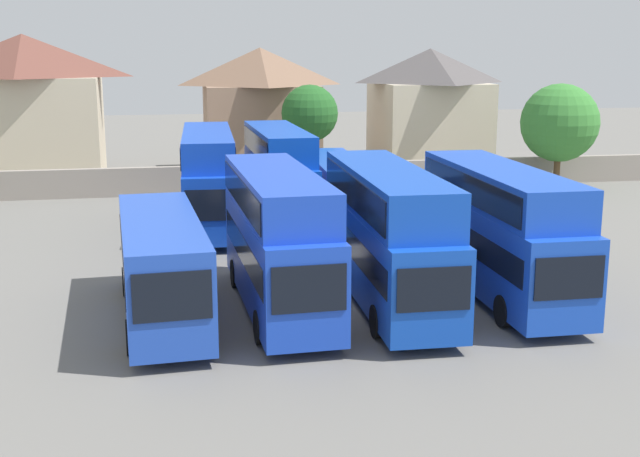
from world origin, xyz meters
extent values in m
plane|color=slate|center=(0.00, 18.00, 0.00)|extent=(140.00, 140.00, 0.00)
cube|color=gray|center=(0.00, 24.50, 0.90)|extent=(56.00, 0.50, 1.80)
cube|color=blue|center=(-6.10, -0.19, 1.95)|extent=(3.16, 10.27, 3.19)
cube|color=black|center=(-5.79, -5.27, 2.34)|extent=(2.24, 0.22, 1.44)
cube|color=black|center=(-6.10, -0.19, 2.34)|extent=(3.15, 9.47, 1.01)
cylinder|color=black|center=(-4.74, -3.26, 0.55)|extent=(0.37, 1.12, 1.10)
cylinder|color=black|center=(-7.08, -3.40, 0.55)|extent=(0.37, 1.12, 1.10)
cylinder|color=black|center=(-5.12, 3.01, 0.55)|extent=(0.37, 1.12, 1.10)
cylinder|color=black|center=(-7.46, 2.87, 0.55)|extent=(0.37, 1.12, 1.10)
cube|color=blue|center=(-2.04, 0.06, 1.94)|extent=(2.90, 10.55, 3.17)
cube|color=black|center=(-1.86, -5.19, 2.32)|extent=(2.24, 0.16, 1.42)
cube|color=black|center=(-2.04, 0.06, 2.32)|extent=(2.91, 9.72, 1.00)
cube|color=blue|center=(-2.04, 0.33, 4.24)|extent=(2.83, 10.03, 1.44)
cube|color=black|center=(-2.04, 0.33, 4.24)|extent=(2.90, 9.51, 1.01)
cylinder|color=black|center=(-0.75, -3.14, 0.55)|extent=(0.34, 1.11, 1.10)
cylinder|color=black|center=(-3.10, -3.22, 0.55)|extent=(0.34, 1.11, 1.10)
cylinder|color=black|center=(-0.97, 3.35, 0.55)|extent=(0.34, 1.11, 1.10)
cylinder|color=black|center=(-3.32, 3.27, 0.55)|extent=(0.34, 1.11, 1.10)
cube|color=blue|center=(1.95, 0.12, 1.85)|extent=(2.83, 11.38, 2.99)
cube|color=black|center=(1.82, -5.56, 2.21)|extent=(2.26, 0.13, 1.35)
cube|color=black|center=(1.95, 0.12, 2.21)|extent=(2.85, 10.48, 0.94)
cube|color=blue|center=(1.95, 0.40, 4.15)|extent=(2.76, 10.81, 1.59)
cube|color=black|center=(1.95, 0.40, 4.15)|extent=(2.84, 10.25, 1.11)
cylinder|color=black|center=(3.05, -3.42, 0.55)|extent=(0.32, 1.11, 1.10)
cylinder|color=black|center=(0.69, -3.36, 0.55)|extent=(0.32, 1.11, 1.10)
cylinder|color=black|center=(3.21, 3.61, 0.55)|extent=(0.32, 1.11, 1.10)
cylinder|color=black|center=(0.84, 3.66, 0.55)|extent=(0.32, 1.11, 1.10)
cube|color=blue|center=(6.34, 0.31, 1.87)|extent=(2.69, 11.09, 3.03)
cube|color=black|center=(6.29, -5.25, 2.24)|extent=(2.28, 0.10, 1.36)
cube|color=black|center=(6.34, 0.31, 2.24)|extent=(2.72, 10.21, 0.96)
cube|color=blue|center=(6.34, 0.59, 4.11)|extent=(2.63, 10.54, 1.45)
cube|color=black|center=(6.34, 0.59, 4.11)|extent=(2.72, 9.99, 1.01)
cylinder|color=black|center=(7.50, -3.13, 0.55)|extent=(0.31, 1.10, 1.10)
cylinder|color=black|center=(5.12, -3.11, 0.55)|extent=(0.31, 1.10, 1.10)
cylinder|color=black|center=(7.56, 3.73, 0.55)|extent=(0.31, 1.10, 1.10)
cylinder|color=black|center=(5.18, 3.75, 0.55)|extent=(0.31, 1.10, 1.10)
cube|color=blue|center=(-3.71, 14.15, 1.93)|extent=(2.98, 11.51, 3.14)
cube|color=black|center=(-3.97, 8.43, 2.31)|extent=(2.18, 0.18, 1.41)
cube|color=black|center=(-3.71, 14.15, 2.31)|extent=(2.98, 10.60, 0.99)
cube|color=blue|center=(-3.70, 14.43, 4.24)|extent=(2.91, 10.94, 1.48)
cube|color=black|center=(-3.70, 14.43, 4.24)|extent=(2.97, 10.37, 1.04)
cylinder|color=black|center=(-2.74, 10.56, 0.55)|extent=(0.35, 1.11, 1.10)
cylinder|color=black|center=(-5.01, 10.67, 0.55)|extent=(0.35, 1.11, 1.10)
cylinder|color=black|center=(-2.42, 17.63, 0.55)|extent=(0.35, 1.11, 1.10)
cylinder|color=black|center=(-4.69, 17.73, 0.55)|extent=(0.35, 1.11, 1.10)
cube|color=#0E43C1|center=(-0.02, 14.43, 1.94)|extent=(2.65, 10.13, 3.17)
cube|color=black|center=(0.08, 9.37, 2.32)|extent=(2.15, 0.12, 1.42)
cube|color=black|center=(-0.02, 14.43, 2.32)|extent=(2.67, 9.32, 1.00)
cube|color=#0E43C1|center=(-0.03, 14.68, 4.29)|extent=(2.59, 9.62, 1.52)
cube|color=black|center=(-0.03, 14.68, 4.29)|extent=(2.67, 9.12, 1.07)
cylinder|color=black|center=(1.16, 11.33, 0.55)|extent=(0.32, 1.11, 1.10)
cylinder|color=black|center=(-1.08, 11.28, 0.55)|extent=(0.32, 1.11, 1.10)
cylinder|color=black|center=(1.04, 17.58, 0.55)|extent=(0.32, 1.11, 1.10)
cylinder|color=black|center=(-1.21, 17.53, 0.55)|extent=(0.32, 1.11, 1.10)
cube|color=blue|center=(3.18, 14.42, 1.81)|extent=(2.91, 12.03, 2.91)
cube|color=black|center=(2.94, 8.44, 2.16)|extent=(2.14, 0.17, 1.31)
cube|color=black|center=(3.18, 14.42, 2.16)|extent=(2.91, 11.07, 0.92)
cylinder|color=black|center=(4.15, 10.68, 0.55)|extent=(0.34, 1.11, 1.10)
cylinder|color=black|center=(1.92, 10.77, 0.55)|extent=(0.34, 1.11, 1.10)
cylinder|color=black|center=(4.45, 18.07, 0.55)|extent=(0.34, 1.11, 1.10)
cylinder|color=black|center=(2.21, 18.16, 0.55)|extent=(0.34, 1.11, 1.10)
cube|color=beige|center=(-15.33, 33.85, 3.53)|extent=(10.14, 6.10, 7.07)
pyramid|color=brown|center=(-15.33, 33.85, 8.55)|extent=(10.65, 6.41, 2.97)
cube|color=#9E7A60|center=(1.25, 33.47, 3.20)|extent=(8.15, 6.71, 6.40)
pyramid|color=brown|center=(1.25, 33.47, 7.75)|extent=(8.55, 7.04, 2.70)
cube|color=beige|center=(14.11, 33.08, 3.25)|extent=(7.89, 7.82, 6.49)
pyramid|color=#514C4C|center=(14.11, 33.08, 7.76)|extent=(8.28, 8.21, 2.54)
cylinder|color=brown|center=(19.59, 22.50, 1.26)|extent=(0.43, 0.43, 2.53)
sphere|color=#387F33|center=(19.59, 22.50, 4.31)|extent=(5.09, 5.09, 5.09)
cylinder|color=brown|center=(3.79, 27.00, 1.73)|extent=(0.44, 0.44, 3.47)
sphere|color=#235B23|center=(3.79, 27.00, 4.80)|extent=(3.81, 3.81, 3.81)
camera|label=1|loc=(-5.82, -28.06, 9.26)|focal=46.61mm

